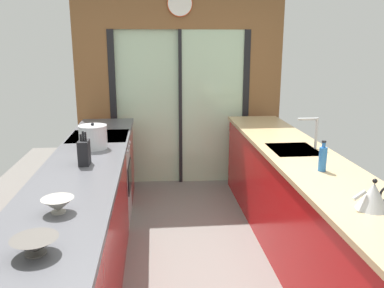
% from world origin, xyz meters
% --- Properties ---
extents(ground_plane, '(5.04, 7.60, 0.02)m').
position_xyz_m(ground_plane, '(0.00, 0.60, -0.01)').
color(ground_plane, slate).
extents(back_wall_unit, '(2.64, 0.12, 2.70)m').
position_xyz_m(back_wall_unit, '(0.00, 2.40, 1.53)').
color(back_wall_unit, brown).
rests_on(back_wall_unit, ground_plane).
extents(left_counter_run, '(0.62, 3.80, 0.92)m').
position_xyz_m(left_counter_run, '(-0.91, 0.13, 0.47)').
color(left_counter_run, '#AD0C0F').
rests_on(left_counter_run, ground_plane).
extents(right_counter_run, '(0.62, 3.80, 0.92)m').
position_xyz_m(right_counter_run, '(0.91, 0.30, 0.46)').
color(right_counter_run, '#AD0C0F').
rests_on(right_counter_run, ground_plane).
extents(sink_faucet, '(0.19, 0.02, 0.28)m').
position_xyz_m(sink_faucet, '(1.06, 0.55, 1.11)').
color(sink_faucet, '#B7BABC').
rests_on(sink_faucet, right_counter_run).
extents(oven_range, '(0.60, 0.60, 0.92)m').
position_xyz_m(oven_range, '(-0.91, 1.25, 0.46)').
color(oven_range, '#B7BABC').
rests_on(oven_range, ground_plane).
extents(mixing_bowl_near, '(0.21, 0.21, 0.08)m').
position_xyz_m(mixing_bowl_near, '(-0.89, -1.12, 0.96)').
color(mixing_bowl_near, '#514C47').
rests_on(mixing_bowl_near, left_counter_run).
extents(mixing_bowl_far, '(0.18, 0.18, 0.09)m').
position_xyz_m(mixing_bowl_far, '(-0.89, -0.66, 0.97)').
color(mixing_bowl_far, gray).
rests_on(mixing_bowl_far, left_counter_run).
extents(knife_block, '(0.08, 0.14, 0.27)m').
position_xyz_m(knife_block, '(-0.89, 0.25, 1.02)').
color(knife_block, black).
rests_on(knife_block, left_counter_run).
extents(stock_pot, '(0.25, 0.25, 0.24)m').
position_xyz_m(stock_pot, '(-0.89, 0.75, 1.03)').
color(stock_pot, '#B7BABC').
rests_on(stock_pot, left_counter_run).
extents(kettle, '(0.26, 0.18, 0.18)m').
position_xyz_m(kettle, '(0.89, -0.78, 1.00)').
color(kettle, '#B7BABC').
rests_on(kettle, right_counter_run).
extents(soap_bottle_far, '(0.06, 0.06, 0.23)m').
position_xyz_m(soap_bottle_far, '(0.89, -0.07, 1.02)').
color(soap_bottle_far, '#286BB7').
rests_on(soap_bottle_far, right_counter_run).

